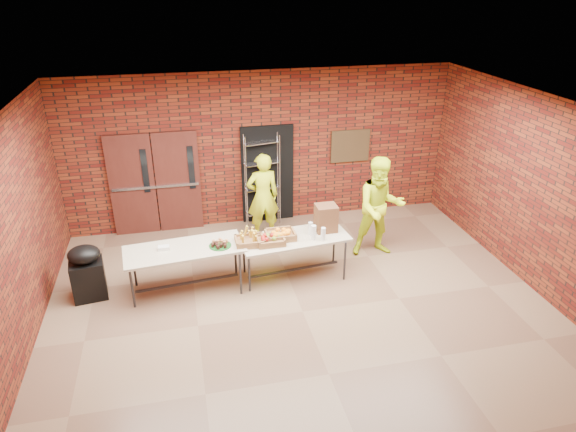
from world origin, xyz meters
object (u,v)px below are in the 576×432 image
at_px(table_right, 294,240).
at_px(wire_rack, 262,180).
at_px(coffee_dispenser, 326,218).
at_px(volunteer_woman, 263,197).
at_px(table_left, 185,252).
at_px(covered_grill, 87,272).
at_px(volunteer_man, 380,207).

bearing_deg(table_right, wire_rack, 87.58).
distance_m(coffee_dispenser, volunteer_woman, 1.71).
bearing_deg(coffee_dispenser, table_left, -175.97).
height_order(wire_rack, covered_grill, wire_rack).
bearing_deg(volunteer_woman, volunteer_man, 145.98).
xyz_separation_m(wire_rack, covered_grill, (-3.29, -2.13, -0.51)).
relative_size(wire_rack, table_left, 0.97).
height_order(wire_rack, volunteer_woman, wire_rack).
height_order(coffee_dispenser, covered_grill, coffee_dispenser).
relative_size(table_right, volunteer_woman, 1.10).
xyz_separation_m(table_left, coffee_dispenser, (2.47, 0.17, 0.28)).
relative_size(table_left, volunteer_man, 1.05).
xyz_separation_m(wire_rack, table_left, (-1.71, -2.27, -0.25)).
height_order(table_left, coffee_dispenser, coffee_dispenser).
xyz_separation_m(coffee_dispenser, covered_grill, (-4.05, -0.03, -0.54)).
bearing_deg(table_right, table_left, 174.95).
bearing_deg(volunteer_man, coffee_dispenser, -158.08).
bearing_deg(wire_rack, coffee_dispenser, -82.03).
height_order(wire_rack, volunteer_man, wire_rack).
distance_m(table_left, covered_grill, 1.61).
height_order(covered_grill, volunteer_woman, volunteer_woman).
height_order(volunteer_woman, volunteer_man, volunteer_man).
bearing_deg(covered_grill, wire_rack, 25.07).
relative_size(table_left, volunteer_woman, 1.14).
bearing_deg(wire_rack, volunteer_man, -55.02).
bearing_deg(coffee_dispenser, volunteer_woman, 120.40).
bearing_deg(table_right, volunteer_man, 8.56).
bearing_deg(wire_rack, table_left, -138.82).
relative_size(covered_grill, volunteer_man, 0.49).
relative_size(wire_rack, table_right, 1.00).
bearing_deg(volunteer_man, covered_grill, -169.93).
relative_size(coffee_dispenser, volunteer_woman, 0.27).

